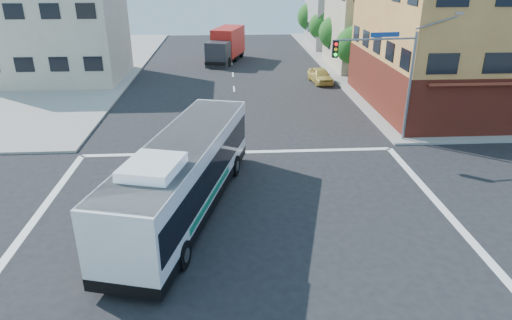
{
  "coord_description": "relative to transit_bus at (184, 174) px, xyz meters",
  "views": [
    {
      "loc": [
        -0.56,
        -16.55,
        10.72
      ],
      "look_at": [
        0.73,
        4.05,
        1.81
      ],
      "focal_mm": 32.0,
      "sensor_mm": 36.0,
      "label": 1
    }
  ],
  "objects": [
    {
      "name": "signal_mast_ne",
      "position": [
        11.72,
        8.21,
        3.07
      ],
      "size": [
        7.91,
        1.13,
        8.07
      ],
      "color": "slate",
      "rests_on": "ground"
    },
    {
      "name": "corner_building_ne",
      "position": [
        22.63,
        16.07,
        3.97
      ],
      "size": [
        18.1,
        15.44,
        14.0
      ],
      "color": "#D4994C",
      "rests_on": "ground"
    },
    {
      "name": "building_east_far",
      "position": [
        19.62,
        45.57,
        3.09
      ],
      "size": [
        12.06,
        10.06,
        10.0
      ],
      "color": "gray",
      "rests_on": "ground"
    },
    {
      "name": "street_tree_d",
      "position": [
        14.54,
        49.51,
        1.97
      ],
      "size": [
        4.0,
        4.0,
        6.03
      ],
      "color": "#3A2715",
      "rests_on": "ground"
    },
    {
      "name": "box_truck",
      "position": [
        1.96,
        35.56,
        -0.07
      ],
      "size": [
        4.76,
        8.77,
        3.8
      ],
      "rotation": [
        0.0,
        0.0,
        -0.29
      ],
      "color": "#29292E",
      "rests_on": "ground"
    },
    {
      "name": "transit_bus",
      "position": [
        0.0,
        0.0,
        0.0
      ],
      "size": [
        6.06,
        13.51,
        3.91
      ],
      "rotation": [
        0.0,
        0.0,
        -0.25
      ],
      "color": "black",
      "rests_on": "ground"
    },
    {
      "name": "street_tree_b",
      "position": [
        14.54,
        33.51,
        1.84
      ],
      "size": [
        3.8,
        3.8,
        5.79
      ],
      "color": "#3A2715",
      "rests_on": "ground"
    },
    {
      "name": "building_west",
      "position": [
        -14.38,
        27.57,
        2.09
      ],
      "size": [
        12.06,
        10.06,
        8.0
      ],
      "color": "beige",
      "rests_on": "ground"
    },
    {
      "name": "ground",
      "position": [
        2.64,
        -2.41,
        -1.91
      ],
      "size": [
        120.0,
        120.0,
        0.0
      ],
      "primitive_type": "plane",
      "color": "black",
      "rests_on": "ground"
    },
    {
      "name": "street_tree_c",
      "position": [
        14.54,
        41.51,
        1.55
      ],
      "size": [
        3.4,
        3.4,
        5.29
      ],
      "color": "#3A2715",
      "rests_on": "ground"
    },
    {
      "name": "street_tree_a",
      "position": [
        14.54,
        25.51,
        1.67
      ],
      "size": [
        3.6,
        3.6,
        5.53
      ],
      "color": "#3A2715",
      "rests_on": "ground"
    },
    {
      "name": "parked_car",
      "position": [
        11.08,
        24.48,
        -1.2
      ],
      "size": [
        2.15,
        4.36,
        1.43
      ],
      "primitive_type": "imported",
      "rotation": [
        0.0,
        0.0,
        0.11
      ],
      "color": "gold",
      "rests_on": "ground"
    },
    {
      "name": "building_east_near",
      "position": [
        19.62,
        31.57,
        2.59
      ],
      "size": [
        12.06,
        10.06,
        9.0
      ],
      "color": "#C2B494",
      "rests_on": "ground"
    }
  ]
}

